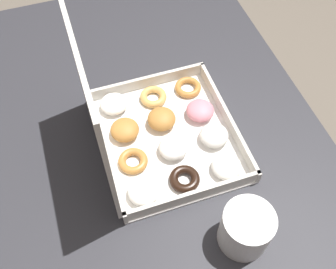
# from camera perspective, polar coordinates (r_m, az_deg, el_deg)

# --- Properties ---
(ground_plane) EXTENTS (8.00, 8.00, 0.00)m
(ground_plane) POSITION_cam_1_polar(r_m,az_deg,el_deg) (1.53, -1.37, -16.12)
(ground_plane) COLOR #6B6054
(dining_table) EXTENTS (1.15, 0.77, 0.72)m
(dining_table) POSITION_cam_1_polar(r_m,az_deg,el_deg) (0.96, -2.10, -4.73)
(dining_table) COLOR #2D2D33
(dining_table) RESTS_ON ground_plane
(donut_box) EXTENTS (0.32, 0.30, 0.34)m
(donut_box) POSITION_cam_1_polar(r_m,az_deg,el_deg) (0.82, -2.56, 0.97)
(donut_box) COLOR white
(donut_box) RESTS_ON dining_table
(coffee_mug) EXTENTS (0.09, 0.09, 0.10)m
(coffee_mug) POSITION_cam_1_polar(r_m,az_deg,el_deg) (0.75, 11.23, -13.24)
(coffee_mug) COLOR white
(coffee_mug) RESTS_ON dining_table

